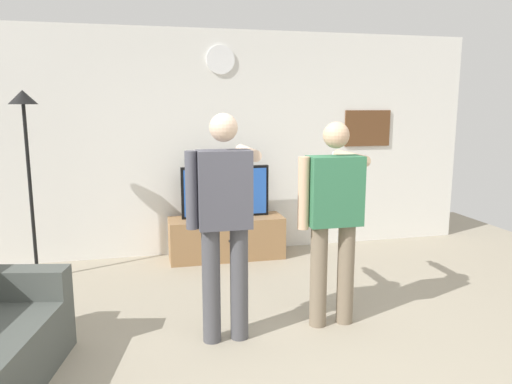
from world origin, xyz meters
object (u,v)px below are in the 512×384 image
object	(u,v)px
television	(225,192)
person_standing_nearer_couch	(333,212)
framed_picture	(367,128)
wall_clock	(220,60)
floor_lamp	(27,147)
person_standing_nearer_lamp	(224,215)
tv_stand	(227,238)

from	to	relation	value
television	person_standing_nearer_couch	bearing A→B (deg)	-74.72
framed_picture	wall_clock	bearing A→B (deg)	-179.85
wall_clock	floor_lamp	world-z (taller)	wall_clock
television	framed_picture	size ratio (longest dim) A/B	1.67
television	person_standing_nearer_lamp	xyz separation A→B (m)	(-0.36, -2.07, 0.20)
floor_lamp	person_standing_nearer_lamp	bearing A→B (deg)	-45.87
wall_clock	person_standing_nearer_couch	size ratio (longest dim) A/B	0.20
floor_lamp	person_standing_nearer_couch	size ratio (longest dim) A/B	1.16
television	framed_picture	distance (m)	2.07
person_standing_nearer_lamp	framed_picture	bearing A→B (deg)	45.38
tv_stand	television	size ratio (longest dim) A/B	1.30
framed_picture	person_standing_nearer_lamp	distance (m)	3.30
tv_stand	floor_lamp	xyz separation A→B (m)	(-2.07, -0.26, 1.16)
tv_stand	television	world-z (taller)	television
tv_stand	framed_picture	distance (m)	2.32
person_standing_nearer_couch	television	bearing A→B (deg)	105.28
framed_picture	person_standing_nearer_couch	distance (m)	2.69
tv_stand	framed_picture	xyz separation A→B (m)	(1.92, 0.30, 1.27)
television	floor_lamp	distance (m)	2.18
tv_stand	floor_lamp	size ratio (longest dim) A/B	0.69
framed_picture	floor_lamp	world-z (taller)	floor_lamp
floor_lamp	person_standing_nearer_couch	world-z (taller)	floor_lamp
television	wall_clock	size ratio (longest dim) A/B	3.10
wall_clock	person_standing_nearer_couch	distance (m)	2.69
framed_picture	television	bearing A→B (deg)	-172.63
television	person_standing_nearer_couch	world-z (taller)	person_standing_nearer_couch
framed_picture	person_standing_nearer_lamp	xyz separation A→B (m)	(-2.29, -2.32, -0.52)
television	wall_clock	bearing A→B (deg)	90.00
tv_stand	wall_clock	size ratio (longest dim) A/B	4.03
tv_stand	person_standing_nearer_couch	bearing A→B (deg)	-74.37
tv_stand	person_standing_nearer_lamp	size ratio (longest dim) A/B	0.77
framed_picture	person_standing_nearer_couch	size ratio (longest dim) A/B	0.37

